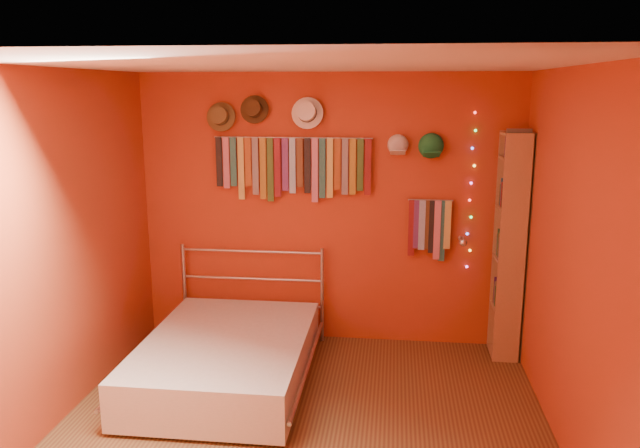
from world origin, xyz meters
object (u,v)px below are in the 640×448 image
at_px(tie_rack, 293,165).
at_px(reading_lamp, 463,242).
at_px(bookshelf, 514,246).
at_px(bed, 227,358).

height_order(tie_rack, reading_lamp, tie_rack).
height_order(tie_rack, bookshelf, bookshelf).
relative_size(reading_lamp, bookshelf, 0.15).
height_order(tie_rack, bed, tie_rack).
relative_size(tie_rack, bookshelf, 0.72).
bearing_deg(bed, tie_rack, 68.25).
bearing_deg(bed, reading_lamp, 22.96).
distance_m(reading_lamp, bookshelf, 0.45).
xyz_separation_m(bookshelf, bed, (-2.37, -0.83, -0.80)).
distance_m(tie_rack, reading_lamp, 1.66).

